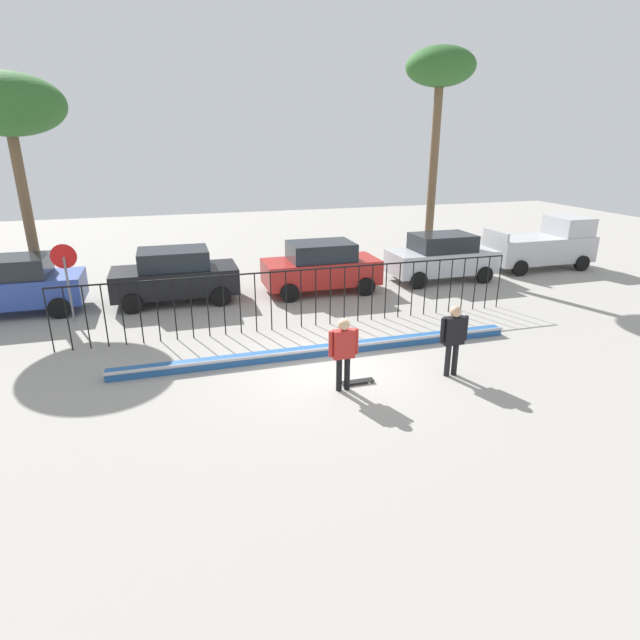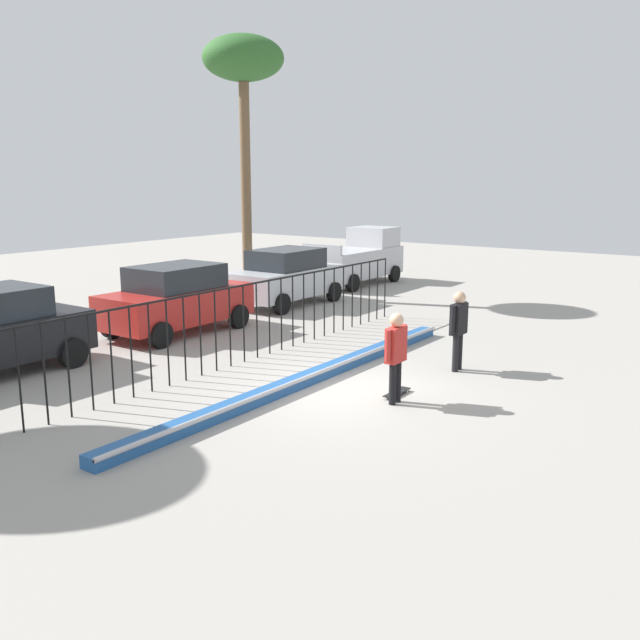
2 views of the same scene
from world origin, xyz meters
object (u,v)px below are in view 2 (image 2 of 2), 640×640
Objects in this scene: skateboarder at (396,350)px; parked_car_red at (177,299)px; palm_tree_tall at (243,68)px; parked_car_silver at (286,276)px; skateboard at (397,393)px; pickup_truck at (358,258)px; camera_operator at (459,323)px.

parked_car_red is at bearing 76.53° from skateboarder.
palm_tree_tall is at bearing 19.79° from parked_car_red.
parked_car_silver is 0.48× the size of palm_tree_tall.
parked_car_silver reaches higher than skateboarder.
parked_car_silver is at bearing 48.78° from skateboarder.
parked_car_red is 9.36m from palm_tree_tall.
skateboard is at bearing -103.61° from parked_car_red.
pickup_truck is at bearing 0.96° from parked_car_red.
parked_car_red and parked_car_silver have the same top height.
parked_car_red reaches higher than skateboarder.
parked_car_silver is at bearing 36.02° from skateboard.
pickup_truck is at bearing 21.06° from skateboard.
camera_operator is 7.99m from parked_car_red.
skateboarder is at bearing -131.96° from parked_car_silver.
skateboard is 0.09× the size of palm_tree_tall.
pickup_truck reaches higher than skateboarder.
skateboarder is 1.10m from skateboard.
parked_car_silver is at bearing -0.75° from parked_car_red.
camera_operator is 0.42× the size of parked_car_silver.
skateboarder is at bearing -170.34° from skateboard.
skateboarder is 14.59m from palm_tree_tall.
parked_car_silver is 7.33m from palm_tree_tall.
pickup_truck reaches higher than skateboard.
palm_tree_tall is at bearing 40.58° from skateboard.
skateboard is 10.38m from parked_car_silver.
skateboard is 0.17× the size of pickup_truck.
camera_operator reaches higher than skateboarder.
palm_tree_tall is at bearing 53.38° from skateboarder.
parked_car_silver is (6.61, 7.95, 0.91)m from skateboard.
palm_tree_tall reaches higher than parked_car_silver.
pickup_truck is (9.65, 8.73, -0.04)m from camera_operator.
skateboarder is 2.80m from camera_operator.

